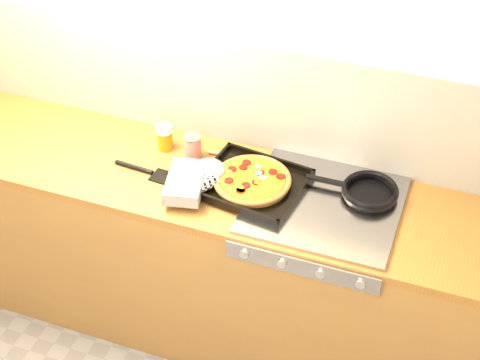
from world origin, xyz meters
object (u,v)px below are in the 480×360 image
at_px(pizza_on_tray, 234,180).
at_px(juice_glass, 165,137).
at_px(frying_pan, 369,191).
at_px(tomato_can, 193,147).

relative_size(pizza_on_tray, juice_glass, 4.78).
height_order(frying_pan, tomato_can, tomato_can).
bearing_deg(pizza_on_tray, frying_pan, 13.61).
xyz_separation_m(frying_pan, tomato_can, (-0.77, 0.01, 0.02)).
distance_m(tomato_can, juice_glass, 0.14).
distance_m(pizza_on_tray, juice_glass, 0.41).
bearing_deg(juice_glass, pizza_on_tray, -22.24).
xyz_separation_m(pizza_on_tray, juice_glass, (-0.38, 0.16, 0.02)).
distance_m(frying_pan, tomato_can, 0.77).
bearing_deg(juice_glass, tomato_can, -7.13).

